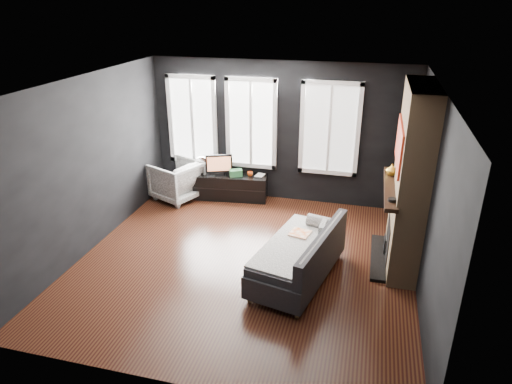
% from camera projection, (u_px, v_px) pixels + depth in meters
% --- Properties ---
extents(floor, '(5.00, 5.00, 0.00)m').
position_uv_depth(floor, '(245.00, 261.00, 7.02)').
color(floor, black).
rests_on(floor, ground).
extents(ceiling, '(5.00, 5.00, 0.00)m').
position_uv_depth(ceiling, '(243.00, 84.00, 5.94)').
color(ceiling, white).
rests_on(ceiling, ground).
extents(wall_back, '(5.00, 0.02, 2.70)m').
position_uv_depth(wall_back, '(279.00, 133.00, 8.70)').
color(wall_back, black).
rests_on(wall_back, ground).
extents(wall_left, '(0.02, 5.00, 2.70)m').
position_uv_depth(wall_left, '(89.00, 165.00, 7.05)').
color(wall_left, black).
rests_on(wall_left, ground).
extents(wall_right, '(0.02, 5.00, 2.70)m').
position_uv_depth(wall_right, '(429.00, 198.00, 5.91)').
color(wall_right, black).
rests_on(wall_right, ground).
extents(windows, '(4.00, 0.16, 1.76)m').
position_uv_depth(windows, '(256.00, 77.00, 8.36)').
color(windows, white).
rests_on(windows, wall_back).
extents(fireplace, '(0.70, 1.62, 2.70)m').
position_uv_depth(fireplace, '(411.00, 180.00, 6.49)').
color(fireplace, '#93724C').
rests_on(fireplace, floor).
extents(sofa, '(1.32, 2.01, 0.80)m').
position_uv_depth(sofa, '(298.00, 253.00, 6.47)').
color(sofa, '#242527').
rests_on(sofa, floor).
extents(stripe_pillow, '(0.10, 0.32, 0.32)m').
position_uv_depth(stripe_pillow, '(323.00, 233.00, 6.66)').
color(stripe_pillow, gray).
rests_on(stripe_pillow, sofa).
extents(armchair, '(1.04, 1.07, 0.85)m').
position_uv_depth(armchair, '(176.00, 179.00, 9.02)').
color(armchair, white).
rests_on(armchair, floor).
extents(media_console, '(1.49, 0.61, 0.50)m').
position_uv_depth(media_console, '(231.00, 186.00, 9.12)').
color(media_console, black).
rests_on(media_console, floor).
extents(monitor, '(0.54, 0.30, 0.48)m').
position_uv_depth(monitor, '(219.00, 164.00, 8.92)').
color(monitor, black).
rests_on(monitor, media_console).
extents(desk_fan, '(0.31, 0.31, 0.37)m').
position_uv_depth(desk_fan, '(202.00, 165.00, 9.00)').
color(desk_fan, '#979797').
rests_on(desk_fan, media_console).
extents(mug, '(0.12, 0.09, 0.11)m').
position_uv_depth(mug, '(250.00, 173.00, 8.94)').
color(mug, '#D25016').
rests_on(mug, media_console).
extents(book, '(0.16, 0.04, 0.21)m').
position_uv_depth(book, '(256.00, 170.00, 8.96)').
color(book, tan).
rests_on(book, media_console).
extents(storage_box, '(0.28, 0.24, 0.13)m').
position_uv_depth(storage_box, '(236.00, 173.00, 8.94)').
color(storage_box, '#2D6E3D').
rests_on(storage_box, media_console).
extents(mantel_vase, '(0.17, 0.18, 0.17)m').
position_uv_depth(mantel_vase, '(392.00, 170.00, 6.96)').
color(mantel_vase, gold).
rests_on(mantel_vase, fireplace).
extents(mantel_clock, '(0.16, 0.16, 0.04)m').
position_uv_depth(mantel_clock, '(392.00, 200.00, 6.10)').
color(mantel_clock, black).
rests_on(mantel_clock, fireplace).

